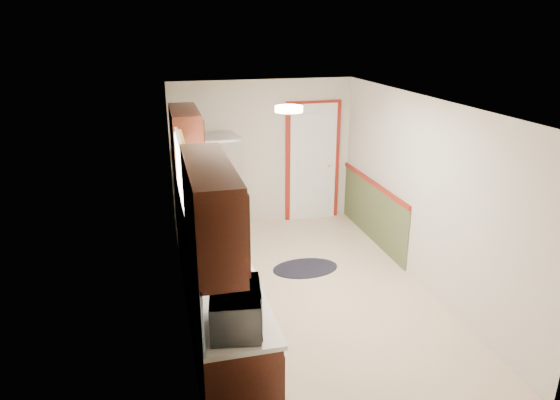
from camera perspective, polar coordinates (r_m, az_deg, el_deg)
room_shell at (r=5.95m, az=3.24°, el=-0.35°), size 3.20×5.20×2.52m
kitchen_run at (r=5.60m, az=-8.14°, el=-6.13°), size 0.63×4.00×2.20m
back_wall_trim at (r=8.34m, az=5.20°, el=3.17°), size 1.12×2.30×2.08m
ceiling_fixture at (r=5.39m, az=1.02°, el=10.36°), size 0.30×0.30×0.06m
microwave at (r=4.00m, az=-5.08°, el=-11.81°), size 0.40×0.63×0.40m
refrigerator at (r=7.81m, az=-7.19°, el=1.43°), size 0.75×0.73×1.64m
rug at (r=7.01m, az=2.91°, el=-7.78°), size 0.94×0.62×0.01m
cooktop at (r=7.12m, az=-9.39°, el=0.65°), size 0.50×0.60×0.02m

